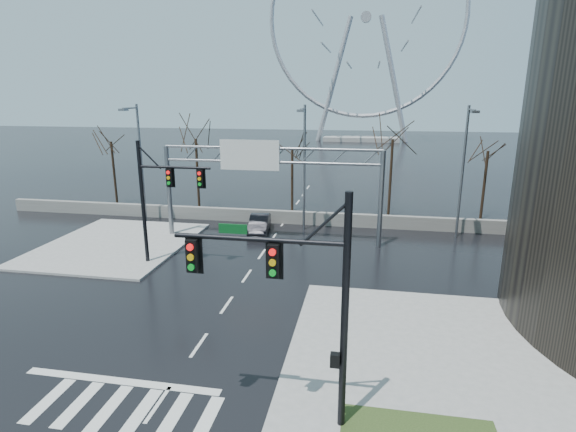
% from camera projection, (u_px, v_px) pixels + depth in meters
% --- Properties ---
extents(ground, '(260.00, 260.00, 0.00)m').
position_uv_depth(ground, '(199.00, 345.00, 19.81)').
color(ground, black).
rests_on(ground, ground).
extents(sidewalk_right_ext, '(12.00, 10.00, 0.15)m').
position_uv_depth(sidewalk_right_ext, '(428.00, 341.00, 19.99)').
color(sidewalk_right_ext, gray).
rests_on(sidewalk_right_ext, ground).
extents(sidewalk_far, '(10.00, 12.00, 0.15)m').
position_uv_depth(sidewalk_far, '(117.00, 244.00, 33.08)').
color(sidewalk_far, gray).
rests_on(sidewalk_far, ground).
extents(barrier_wall, '(52.00, 0.50, 1.10)m').
position_uv_depth(barrier_wall, '(283.00, 217.00, 38.68)').
color(barrier_wall, slate).
rests_on(barrier_wall, ground).
extents(signal_mast_near, '(5.52, 0.41, 8.00)m').
position_uv_depth(signal_mast_near, '(301.00, 289.00, 13.83)').
color(signal_mast_near, black).
rests_on(signal_mast_near, ground).
extents(signal_mast_far, '(4.72, 0.41, 8.00)m').
position_uv_depth(signal_mast_far, '(158.00, 192.00, 28.08)').
color(signal_mast_far, black).
rests_on(signal_mast_far, ground).
extents(sign_gantry, '(16.36, 0.40, 7.60)m').
position_uv_depth(sign_gantry, '(265.00, 173.00, 32.75)').
color(sign_gantry, slate).
rests_on(sign_gantry, ground).
extents(streetlight_left, '(0.50, 2.55, 10.00)m').
position_uv_depth(streetlight_left, '(139.00, 155.00, 37.60)').
color(streetlight_left, slate).
rests_on(streetlight_left, ground).
extents(streetlight_mid, '(0.50, 2.55, 10.00)m').
position_uv_depth(streetlight_mid, '(304.00, 159.00, 35.21)').
color(streetlight_mid, slate).
rests_on(streetlight_mid, ground).
extents(streetlight_right, '(0.50, 2.55, 10.00)m').
position_uv_depth(streetlight_right, '(464.00, 162.00, 33.16)').
color(streetlight_right, slate).
rests_on(streetlight_right, ground).
extents(tree_far_left, '(3.50, 3.50, 7.00)m').
position_uv_depth(tree_far_left, '(112.00, 149.00, 44.26)').
color(tree_far_left, black).
rests_on(tree_far_left, ground).
extents(tree_left, '(3.75, 3.75, 7.50)m').
position_uv_depth(tree_left, '(196.00, 147.00, 42.14)').
color(tree_left, black).
rests_on(tree_left, ground).
extents(tree_center, '(3.25, 3.25, 6.50)m').
position_uv_depth(tree_center, '(292.00, 157.00, 41.76)').
color(tree_center, black).
rests_on(tree_center, ground).
extents(tree_right, '(3.90, 3.90, 7.80)m').
position_uv_depth(tree_right, '(392.00, 149.00, 39.00)').
color(tree_right, black).
rests_on(tree_right, ground).
extents(tree_far_right, '(3.40, 3.40, 6.80)m').
position_uv_depth(tree_far_right, '(487.00, 159.00, 38.32)').
color(tree_far_right, black).
rests_on(tree_far_right, ground).
extents(ferris_wheel, '(45.00, 6.00, 50.91)m').
position_uv_depth(ferris_wheel, '(366.00, 26.00, 102.50)').
color(ferris_wheel, gray).
rests_on(ferris_wheel, ground).
extents(car, '(2.01, 4.43, 1.41)m').
position_uv_depth(car, '(259.00, 224.00, 36.03)').
color(car, black).
rests_on(car, ground).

